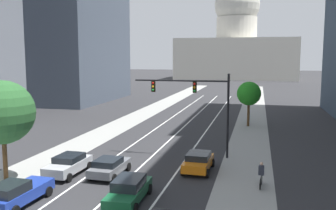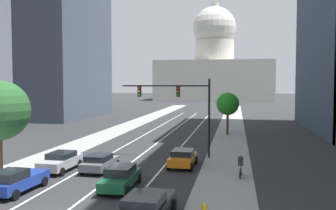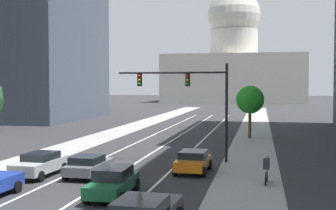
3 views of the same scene
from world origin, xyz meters
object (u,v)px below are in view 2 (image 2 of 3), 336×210
at_px(car_black, 148,206).
at_px(cyclist, 241,166).
at_px(traffic_signal_mast, 182,102).
at_px(street_tree_far_right, 228,104).
at_px(capitol_building, 214,66).
at_px(car_silver, 61,161).
at_px(car_blue, 16,180).
at_px(car_orange, 183,158).
at_px(car_gray, 100,162).
at_px(car_green, 121,177).

bearing_deg(car_black, cyclist, -22.46).
height_order(traffic_signal_mast, street_tree_far_right, traffic_signal_mast).
xyz_separation_m(capitol_building, traffic_signal_mast, (3.94, -119.49, -8.52)).
relative_size(car_silver, car_blue, 0.95).
xyz_separation_m(cyclist, street_tree_far_right, (-1.48, 22.75, 3.28)).
bearing_deg(car_orange, car_black, -178.41).
bearing_deg(car_orange, traffic_signal_mast, 10.97).
bearing_deg(car_gray, car_orange, -64.52).
relative_size(car_green, car_black, 0.98).
bearing_deg(car_silver, car_green, -121.62).
relative_size(cyclist, street_tree_far_right, 0.30).
bearing_deg(capitol_building, traffic_signal_mast, -88.11).
distance_m(car_orange, traffic_signal_mast, 6.20).
bearing_deg(car_blue, cyclist, -61.66).
relative_size(car_blue, car_orange, 1.13).
distance_m(capitol_building, car_orange, 124.53).
height_order(car_blue, car_green, car_blue).
relative_size(car_blue, traffic_signal_mast, 0.56).
bearing_deg(capitol_building, car_orange, -87.85).
xyz_separation_m(capitol_building, street_tree_far_right, (7.84, -103.63, -9.57)).
relative_size(car_black, cyclist, 2.81).
relative_size(car_green, street_tree_far_right, 0.84).
xyz_separation_m(traffic_signal_mast, cyclist, (5.38, -6.89, -4.33)).
xyz_separation_m(car_black, car_orange, (0.01, 12.56, -0.02)).
relative_size(car_green, traffic_signal_mast, 0.57).
height_order(capitol_building, cyclist, capitol_building).
bearing_deg(car_gray, capitol_building, 0.93).
height_order(car_silver, car_green, car_green).
height_order(capitol_building, car_green, capitol_building).
xyz_separation_m(capitol_building, car_gray, (-1.55, -126.51, -12.99)).
bearing_deg(car_gray, car_green, -143.68).
bearing_deg(car_silver, car_orange, -69.62).
bearing_deg(car_orange, car_green, 158.40).
bearing_deg(car_black, capitol_building, 4.67).
bearing_deg(car_blue, car_black, -106.70).
xyz_separation_m(car_blue, car_green, (6.20, 2.06, -0.01)).
height_order(car_green, car_gray, car_green).
xyz_separation_m(car_green, traffic_signal_mast, (2.39, 11.49, 4.40)).
relative_size(car_green, cyclist, 2.77).
bearing_deg(car_orange, car_gray, 115.48).
relative_size(car_silver, street_tree_far_right, 0.79).
bearing_deg(street_tree_far_right, car_orange, -99.01).
bearing_deg(car_green, street_tree_far_right, -14.79).
relative_size(traffic_signal_mast, cyclist, 4.88).
xyz_separation_m(car_green, car_gray, (-3.10, 4.47, -0.06)).
bearing_deg(car_blue, car_silver, 2.73).
bearing_deg(car_blue, street_tree_far_right, -20.16).
relative_size(capitol_building, car_orange, 11.10).
height_order(car_black, car_gray, car_black).
xyz_separation_m(car_blue, car_black, (9.28, -3.30, -0.02)).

